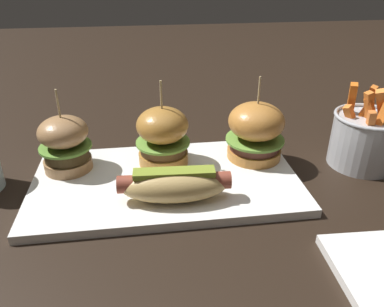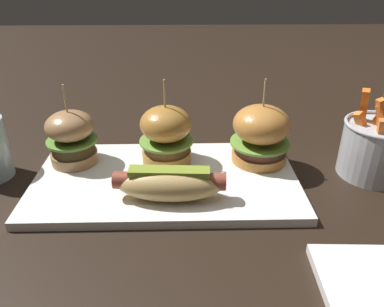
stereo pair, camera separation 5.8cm
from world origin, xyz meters
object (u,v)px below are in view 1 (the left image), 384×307
object	(u,v)px
platter_main	(166,181)
slider_left	(65,143)
slider_center	(165,136)
hot_dog	(174,184)
fries_bucket	(365,138)
slider_right	(256,131)

from	to	relation	value
platter_main	slider_left	size ratio (longest dim) A/B	3.06
slider_center	platter_main	bearing A→B (deg)	-94.93
hot_dog	fries_bucket	size ratio (longest dim) A/B	1.12
fries_bucket	platter_main	bearing A→B (deg)	-176.11
fries_bucket	slider_right	bearing A→B (deg)	172.25
slider_left	slider_right	bearing A→B (deg)	-0.43
slider_right	slider_left	bearing A→B (deg)	179.57
fries_bucket	hot_dog	bearing A→B (deg)	-165.89
platter_main	slider_left	world-z (taller)	slider_left
hot_dog	fries_bucket	bearing A→B (deg)	14.11
platter_main	fries_bucket	world-z (taller)	fries_bucket
hot_dog	fries_bucket	xyz separation A→B (m)	(0.33, 0.08, 0.01)
hot_dog	slider_left	world-z (taller)	slider_left
slider_right	fries_bucket	bearing A→B (deg)	-7.75
slider_right	fries_bucket	xyz separation A→B (m)	(0.19, -0.03, -0.01)
hot_dog	fries_bucket	world-z (taller)	fries_bucket
platter_main	slider_center	distance (m)	0.07
slider_left	slider_right	size ratio (longest dim) A/B	0.95
platter_main	slider_left	xyz separation A→B (m)	(-0.16, 0.05, 0.05)
slider_center	slider_right	size ratio (longest dim) A/B	1.00
slider_center	fries_bucket	xyz separation A→B (m)	(0.34, -0.03, -0.01)
hot_dog	slider_right	size ratio (longest dim) A/B	1.12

